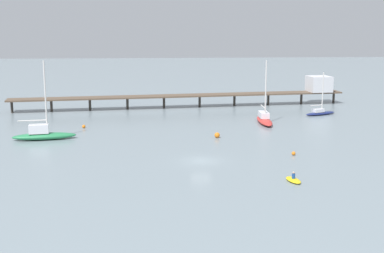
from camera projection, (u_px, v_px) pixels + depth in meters
The scene contains 9 objects.
ground_plane at pixel (201, 161), 67.04m from camera, with size 400.00×400.00×0.00m, color gray.
pier at pixel (245, 90), 111.02m from camera, with size 69.52×11.90×5.96m.
sailboat_green at pixel (43, 134), 79.06m from camera, with size 9.63×3.72×11.89m.
sailboat_navy at pixel (320, 112), 100.34m from camera, with size 6.93×4.28×8.08m.
sailboat_red at pixel (264, 119), 92.13m from camera, with size 2.35×9.24×11.00m.
dinghy_yellow at pixel (293, 180), 58.28m from camera, with size 1.76×2.90×1.14m.
mooring_buoy_far at pixel (84, 126), 87.80m from camera, with size 0.57×0.57×0.57m, color orange.
mooring_buoy_near at pixel (217, 135), 80.40m from camera, with size 0.83×0.83×0.83m, color orange.
mooring_buoy_inner at pixel (294, 153), 69.82m from camera, with size 0.52×0.52×0.52m, color orange.
Camera 1 is at (-5.97, -64.65, 17.32)m, focal length 49.19 mm.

